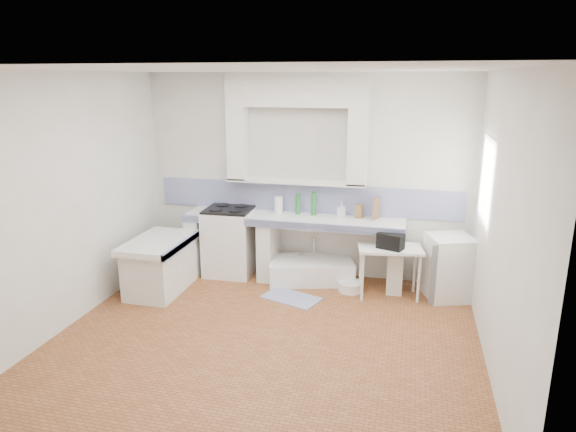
% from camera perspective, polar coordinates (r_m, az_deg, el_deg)
% --- Properties ---
extents(floor, '(4.50, 4.50, 0.00)m').
position_cam_1_polar(floor, '(5.69, -2.45, -13.38)').
color(floor, '#965730').
rests_on(floor, ground).
extents(ceiling, '(4.50, 4.50, 0.00)m').
position_cam_1_polar(ceiling, '(5.00, -2.82, 16.12)').
color(ceiling, white).
rests_on(ceiling, ground).
extents(wall_back, '(4.50, 0.00, 4.50)m').
position_cam_1_polar(wall_back, '(7.06, 1.92, 4.41)').
color(wall_back, white).
rests_on(wall_back, ground).
extents(wall_front, '(4.50, 0.00, 4.50)m').
position_cam_1_polar(wall_front, '(3.39, -12.19, -8.00)').
color(wall_front, white).
rests_on(wall_front, ground).
extents(wall_left, '(0.00, 4.50, 4.50)m').
position_cam_1_polar(wall_left, '(6.17, -23.12, 1.62)').
color(wall_left, white).
rests_on(wall_left, ground).
extents(wall_right, '(0.00, 4.50, 4.50)m').
position_cam_1_polar(wall_right, '(5.04, 22.76, -1.17)').
color(wall_right, white).
rests_on(wall_right, ground).
extents(alcove_mass, '(1.90, 0.25, 0.45)m').
position_cam_1_polar(alcove_mass, '(6.84, 0.95, 13.98)').
color(alcove_mass, white).
rests_on(alcove_mass, ground).
extents(window_frame, '(0.35, 0.86, 1.06)m').
position_cam_1_polar(window_frame, '(6.18, 22.93, 3.56)').
color(window_frame, '#362111').
rests_on(window_frame, ground).
extents(lace_valance, '(0.01, 0.84, 0.24)m').
position_cam_1_polar(lace_valance, '(6.10, 21.95, 7.15)').
color(lace_valance, white).
rests_on(lace_valance, ground).
extents(counter_slab, '(3.00, 0.60, 0.08)m').
position_cam_1_polar(counter_slab, '(6.92, 0.57, -0.40)').
color(counter_slab, white).
rests_on(counter_slab, ground).
extents(counter_lip, '(3.00, 0.04, 0.10)m').
position_cam_1_polar(counter_lip, '(6.66, 0.02, -1.02)').
color(counter_lip, navy).
rests_on(counter_lip, ground).
extents(counter_pier_left, '(0.20, 0.55, 0.82)m').
position_cam_1_polar(counter_pier_left, '(7.48, -9.96, -3.03)').
color(counter_pier_left, white).
rests_on(counter_pier_left, ground).
extents(counter_pier_mid, '(0.20, 0.55, 0.82)m').
position_cam_1_polar(counter_pier_mid, '(7.14, -2.19, -3.70)').
color(counter_pier_mid, white).
rests_on(counter_pier_mid, ground).
extents(counter_pier_right, '(0.20, 0.55, 0.82)m').
position_cam_1_polar(counter_pier_right, '(6.89, 12.01, -4.73)').
color(counter_pier_right, white).
rests_on(counter_pier_right, ground).
extents(peninsula_top, '(0.70, 1.10, 0.08)m').
position_cam_1_polar(peninsula_top, '(6.80, -14.27, -2.91)').
color(peninsula_top, white).
rests_on(peninsula_top, ground).
extents(peninsula_base, '(0.60, 1.00, 0.62)m').
position_cam_1_polar(peninsula_base, '(6.92, -14.08, -5.66)').
color(peninsula_base, white).
rests_on(peninsula_base, ground).
extents(peninsula_lip, '(0.04, 1.10, 0.10)m').
position_cam_1_polar(peninsula_lip, '(6.66, -11.75, -3.15)').
color(peninsula_lip, navy).
rests_on(peninsula_lip, ground).
extents(backsplash, '(4.27, 0.03, 0.40)m').
position_cam_1_polar(backsplash, '(7.11, 1.88, 2.02)').
color(backsplash, navy).
rests_on(backsplash, ground).
extents(stove, '(0.68, 0.66, 0.93)m').
position_cam_1_polar(stove, '(7.30, -6.52, -2.90)').
color(stove, white).
rests_on(stove, ground).
extents(sink, '(1.27, 0.91, 0.27)m').
position_cam_1_polar(sink, '(7.10, 2.57, -6.15)').
color(sink, white).
rests_on(sink, ground).
extents(side_table, '(0.85, 0.56, 0.04)m').
position_cam_1_polar(side_table, '(6.65, 11.25, -6.17)').
color(side_table, white).
rests_on(side_table, ground).
extents(fridge, '(0.67, 0.67, 0.81)m').
position_cam_1_polar(fridge, '(6.78, 17.57, -5.48)').
color(fridge, white).
rests_on(fridge, ground).
extents(bucket_red, '(0.28, 0.28, 0.26)m').
position_cam_1_polar(bucket_red, '(7.07, 0.09, -6.29)').
color(bucket_red, red).
rests_on(bucket_red, ground).
extents(bucket_orange, '(0.34, 0.34, 0.26)m').
position_cam_1_polar(bucket_orange, '(7.08, 1.81, -6.28)').
color(bucket_orange, '#D75532').
rests_on(bucket_orange, ground).
extents(bucket_blue, '(0.29, 0.29, 0.27)m').
position_cam_1_polar(bucket_blue, '(7.03, 5.76, -6.45)').
color(bucket_blue, blue).
rests_on(bucket_blue, ground).
extents(basin_white, '(0.39, 0.39, 0.13)m').
position_cam_1_polar(basin_white, '(6.83, 6.99, -7.83)').
color(basin_white, white).
rests_on(basin_white, ground).
extents(water_bottle_a, '(0.11, 0.11, 0.32)m').
position_cam_1_polar(water_bottle_a, '(7.26, 1.56, -5.47)').
color(water_bottle_a, silver).
rests_on(water_bottle_a, ground).
extents(water_bottle_b, '(0.09, 0.09, 0.27)m').
position_cam_1_polar(water_bottle_b, '(7.24, 2.60, -5.74)').
color(water_bottle_b, silver).
rests_on(water_bottle_b, ground).
extents(black_bag, '(0.36, 0.28, 0.20)m').
position_cam_1_polar(black_bag, '(6.46, 11.42, -2.77)').
color(black_bag, black).
rests_on(black_bag, side_table).
extents(green_bottle_a, '(0.08, 0.08, 0.29)m').
position_cam_1_polar(green_bottle_a, '(7.01, 1.10, 1.36)').
color(green_bottle_a, '#227028').
rests_on(green_bottle_a, counter_slab).
extents(green_bottle_b, '(0.09, 0.09, 0.32)m').
position_cam_1_polar(green_bottle_b, '(6.96, 2.89, 1.37)').
color(green_bottle_b, '#227028').
rests_on(green_bottle_b, counter_slab).
extents(knife_block, '(0.11, 0.09, 0.18)m').
position_cam_1_polar(knife_block, '(6.89, 7.93, 0.52)').
color(knife_block, olive).
rests_on(knife_block, counter_slab).
extents(cutting_board, '(0.07, 0.21, 0.29)m').
position_cam_1_polar(cutting_board, '(6.86, 9.84, 0.83)').
color(cutting_board, olive).
rests_on(cutting_board, counter_slab).
extents(paper_towel, '(0.15, 0.15, 0.23)m').
position_cam_1_polar(paper_towel, '(7.08, -1.07, 1.27)').
color(paper_towel, white).
rests_on(paper_towel, counter_slab).
extents(soap_bottle, '(0.11, 0.12, 0.21)m').
position_cam_1_polar(soap_bottle, '(6.92, 6.01, 0.75)').
color(soap_bottle, white).
rests_on(soap_bottle, counter_slab).
extents(rug, '(0.81, 0.62, 0.01)m').
position_cam_1_polar(rug, '(6.58, 0.37, -9.14)').
color(rug, '#393C82').
rests_on(rug, ground).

